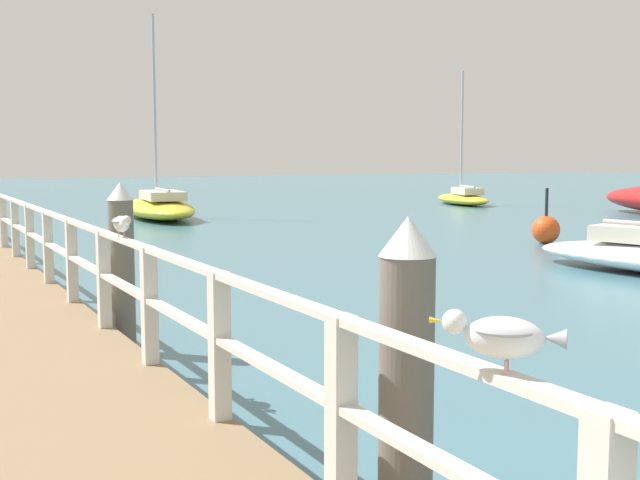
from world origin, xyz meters
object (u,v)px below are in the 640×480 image
Objects in this scene: dock_piling_far at (122,267)px; boat_3 at (159,207)px; seagull_foreground at (502,335)px; channel_buoy at (546,229)px; dock_piling_near at (406,404)px; boat_2 at (463,197)px; seagull_background at (122,223)px.

boat_3 is (6.04, 18.74, -0.56)m from dock_piling_far.
channel_buoy is (12.66, 13.12, -1.24)m from seagull_foreground.
seagull_foreground is 26.39m from boat_3.
boat_2 reaches higher than dock_piling_near.
dock_piling_far is (0.00, 5.67, 0.00)m from dock_piling_near.
seagull_background is 0.08× the size of boat_2.
dock_piling_near and dock_piling_far have the same top height.
seagull_background reaches higher than channel_buoy.
dock_piling_near is 5.08× the size of seagull_foreground.
boat_3 reaches higher than channel_buoy.
seagull_background is (-0.38, 4.12, 0.63)m from dock_piling_near.
seagull_background is 14.93m from channel_buoy.
dock_piling_near is at bearing -97.78° from boat_3.
dock_piling_far is 1.71m from seagull_background.
seagull_foreground is at bearing -108.42° from dock_piling_near.
boat_2 is (20.75, 26.87, -1.27)m from seagull_foreground.
dock_piling_near is at bearing -135.75° from channel_buoy.
boat_3 reaches higher than dock_piling_near.
dock_piling_far reaches higher than channel_buoy.
boat_3 is at bearing 116.58° from channel_buoy.
boat_3 reaches higher than seagull_background.
dock_piling_near is 32.80m from boat_2.
seagull_background is 0.34× the size of channel_buoy.
dock_piling_near reaches higher than channel_buoy.
boat_3 is at bearing 32.96° from seagull_foreground.
seagull_foreground and seagull_background have the same top height.
dock_piling_near is 4.19m from seagull_background.
boat_2 is (20.74, 21.58, -1.27)m from seagull_background.
channel_buoy is at bearing -57.29° from boat_3.
boat_2 is (20.36, 20.04, -0.65)m from dock_piling_far.
channel_buoy is at bearing 3.09° from seagull_foreground.
boat_3 is 5.06× the size of channel_buoy.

